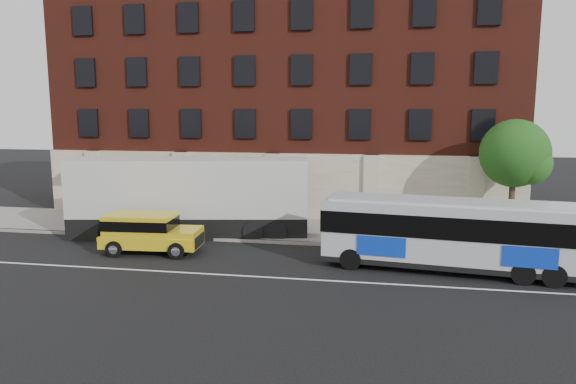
% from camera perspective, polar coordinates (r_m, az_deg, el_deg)
% --- Properties ---
extents(ground, '(120.00, 120.00, 0.00)m').
position_cam_1_polar(ground, '(22.31, -7.75, -9.16)').
color(ground, black).
rests_on(ground, ground).
extents(sidewalk, '(60.00, 6.00, 0.15)m').
position_cam_1_polar(sidewalk, '(30.67, -2.64, -3.89)').
color(sidewalk, gray).
rests_on(sidewalk, ground).
extents(kerb, '(60.00, 0.25, 0.15)m').
position_cam_1_polar(kerb, '(27.84, -3.99, -5.25)').
color(kerb, gray).
rests_on(kerb, ground).
extents(lane_line, '(60.00, 0.12, 0.01)m').
position_cam_1_polar(lane_line, '(22.76, -7.36, -8.76)').
color(lane_line, white).
rests_on(lane_line, ground).
extents(building, '(30.00, 12.10, 15.00)m').
position_cam_1_polar(building, '(37.67, -0.07, 10.03)').
color(building, '#561E14').
rests_on(building, sidewalk).
extents(sign_pole, '(0.30, 0.20, 2.50)m').
position_cam_1_polar(sign_pole, '(30.81, -19.49, -1.74)').
color(sign_pole, slate).
rests_on(sign_pole, ground).
extents(street_tree, '(3.60, 3.60, 6.20)m').
position_cam_1_polar(street_tree, '(30.56, 23.18, 3.57)').
color(street_tree, '#312618').
rests_on(street_tree, sidewalk).
extents(city_bus, '(11.43, 3.75, 3.08)m').
position_cam_1_polar(city_bus, '(23.68, 17.53, -4.17)').
color(city_bus, '#B4B6C1').
rests_on(city_bus, ground).
extents(yellow_suv, '(5.01, 2.40, 1.89)m').
position_cam_1_polar(yellow_suv, '(26.51, -14.85, -4.02)').
color(yellow_suv, gold).
rests_on(yellow_suv, ground).
extents(shipping_container, '(12.95, 4.75, 4.23)m').
position_cam_1_polar(shipping_container, '(29.30, -10.49, -0.63)').
color(shipping_container, black).
rests_on(shipping_container, ground).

